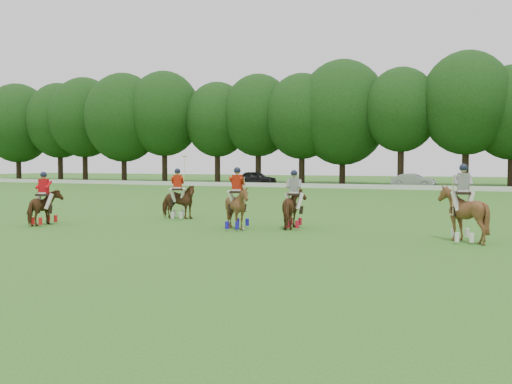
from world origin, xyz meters
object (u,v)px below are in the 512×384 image
at_px(car_mid, 414,181).
at_px(polo_red_a, 44,206).
at_px(polo_stripe_a, 294,208).
at_px(polo_stripe_b, 463,213).
at_px(polo_ball, 243,229).
at_px(car_left, 256,178).
at_px(polo_red_c, 237,207).
at_px(polo_red_b, 178,201).

height_order(car_mid, polo_red_a, polo_red_a).
bearing_deg(polo_red_a, car_mid, 77.89).
relative_size(polo_stripe_a, polo_stripe_b, 0.90).
height_order(car_mid, polo_ball, car_mid).
height_order(car_left, polo_stripe_b, polo_stripe_b).
bearing_deg(polo_stripe_a, polo_red_c, -148.10).
distance_m(car_mid, polo_red_b, 36.65).
bearing_deg(car_left, polo_red_c, -157.49).
distance_m(polo_stripe_a, polo_stripe_b, 6.28).
bearing_deg(polo_red_a, polo_stripe_a, 16.97).
bearing_deg(polo_stripe_b, polo_ball, 179.84).
bearing_deg(polo_stripe_b, polo_red_a, -174.01).
distance_m(polo_red_a, polo_ball, 8.25).
relative_size(car_mid, polo_stripe_a, 1.91).
relative_size(polo_red_c, polo_stripe_b, 0.95).
relative_size(car_left, polo_stripe_a, 2.06).
relative_size(polo_red_b, polo_red_c, 1.19).
height_order(car_mid, polo_stripe_a, polo_stripe_a).
height_order(polo_red_a, polo_red_b, polo_red_b).
bearing_deg(polo_ball, car_left, 112.88).
xyz_separation_m(polo_red_a, polo_stripe_b, (15.74, 1.65, 0.15)).
height_order(polo_red_a, polo_red_c, polo_red_c).
height_order(polo_red_a, polo_ball, polo_red_a).
distance_m(polo_red_c, polo_stripe_b, 8.00).
relative_size(car_left, polo_red_a, 2.14).
bearing_deg(polo_ball, polo_stripe_b, -0.16).
bearing_deg(polo_red_b, polo_red_a, -129.84).
xyz_separation_m(car_mid, polo_red_c, (-0.96, -38.83, 0.14)).
height_order(car_mid, polo_red_b, polo_red_b).
xyz_separation_m(car_left, polo_ball, (16.43, -38.93, -0.74)).
relative_size(car_left, polo_red_b, 1.64).
distance_m(polo_red_a, polo_stripe_a, 10.03).
xyz_separation_m(car_mid, polo_stripe_a, (0.88, -37.68, 0.10)).
xyz_separation_m(car_left, polo_red_b, (11.98, -36.29, 0.02)).
bearing_deg(polo_red_a, car_left, 101.66).
bearing_deg(car_mid, polo_stripe_a, -172.87).
height_order(polo_stripe_a, polo_stripe_b, polo_stripe_b).
distance_m(polo_red_a, polo_red_b, 5.62).
height_order(polo_red_b, polo_red_c, polo_red_b).
relative_size(polo_red_c, polo_ball, 26.00).
distance_m(car_left, polo_stripe_b, 45.82).
bearing_deg(polo_red_c, car_left, 112.56).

